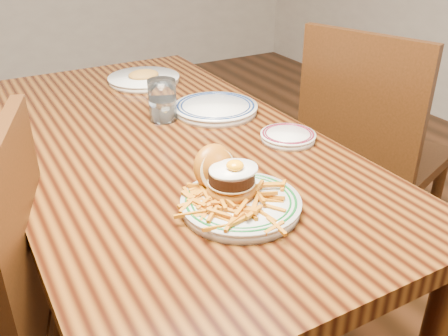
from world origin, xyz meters
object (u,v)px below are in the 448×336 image
main_plate (236,193)px  side_plate (288,136)px  table (162,165)px  chair_right (369,150)px

main_plate → side_plate: 0.39m
table → side_plate: side_plate is taller
table → main_plate: (0.00, -0.43, 0.12)m
table → side_plate: bearing=-32.2°
side_plate → chair_right: bearing=1.9°
table → main_plate: main_plate is taller
table → side_plate: size_ratio=10.16×
table → main_plate: size_ratio=5.73×
chair_right → main_plate: (-0.83, -0.40, 0.26)m
chair_right → side_plate: (-0.51, -0.17, 0.23)m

